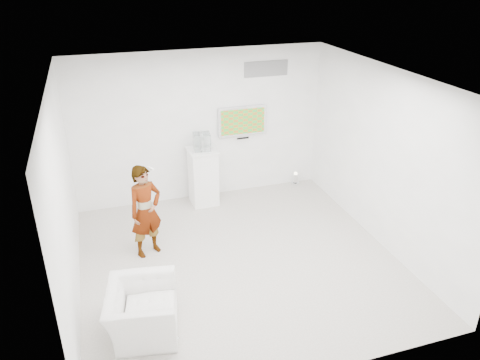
{
  "coord_description": "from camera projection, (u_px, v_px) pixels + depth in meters",
  "views": [
    {
      "loc": [
        -1.93,
        -6.08,
        4.47
      ],
      "look_at": [
        0.21,
        0.6,
        1.16
      ],
      "focal_mm": 35.0,
      "sensor_mm": 36.0,
      "label": 1
    }
  ],
  "objects": [
    {
      "name": "armchair",
      "position": [
        142.0,
        311.0,
        6.1
      ],
      "size": [
        1.05,
        1.15,
        0.66
      ],
      "primitive_type": "imported",
      "rotation": [
        0.0,
        0.0,
        1.39
      ],
      "color": "white",
      "rests_on": "room"
    },
    {
      "name": "room",
      "position": [
        239.0,
        178.0,
        7.04
      ],
      "size": [
        5.01,
        5.01,
        3.0
      ],
      "color": "beige",
      "rests_on": "ground"
    },
    {
      "name": "floor_uplight",
      "position": [
        295.0,
        179.0,
        10.21
      ],
      "size": [
        0.19,
        0.19,
        0.29
      ],
      "primitive_type": "cylinder",
      "rotation": [
        0.0,
        0.0,
        0.05
      ],
      "color": "white",
      "rests_on": "room"
    },
    {
      "name": "console",
      "position": [
        202.0,
        144.0,
        8.98
      ],
      "size": [
        0.06,
        0.16,
        0.22
      ],
      "primitive_type": "cube",
      "rotation": [
        0.0,
        0.0,
        -0.07
      ],
      "color": "white",
      "rests_on": "pedestal"
    },
    {
      "name": "person",
      "position": [
        146.0,
        211.0,
        7.56
      ],
      "size": [
        0.68,
        0.58,
        1.58
      ],
      "primitive_type": "imported",
      "rotation": [
        0.0,
        0.0,
        0.43
      ],
      "color": "white",
      "rests_on": "room"
    },
    {
      "name": "wii_remote",
      "position": [
        151.0,
        169.0,
        7.55
      ],
      "size": [
        0.1,
        0.14,
        0.04
      ],
      "primitive_type": "cube",
      "rotation": [
        0.0,
        0.0,
        0.52
      ],
      "color": "white",
      "rests_on": "person"
    },
    {
      "name": "logo_decal",
      "position": [
        266.0,
        69.0,
        9.11
      ],
      "size": [
        0.9,
        0.02,
        0.3
      ],
      "primitive_type": "cube",
      "color": "slate",
      "rests_on": "room"
    },
    {
      "name": "tv",
      "position": [
        242.0,
        121.0,
        9.36
      ],
      "size": [
        1.0,
        0.08,
        0.6
      ],
      "primitive_type": "cube",
      "color": "silver",
      "rests_on": "room"
    },
    {
      "name": "pedestal",
      "position": [
        203.0,
        177.0,
        9.27
      ],
      "size": [
        0.58,
        0.58,
        1.15
      ],
      "primitive_type": "cube",
      "rotation": [
        0.0,
        0.0,
        0.04
      ],
      "color": "white",
      "rests_on": "room"
    },
    {
      "name": "vitrine",
      "position": [
        202.0,
        142.0,
        8.96
      ],
      "size": [
        0.36,
        0.36,
        0.32
      ],
      "primitive_type": "cube",
      "rotation": [
        0.0,
        0.0,
        -0.13
      ],
      "color": "white",
      "rests_on": "pedestal"
    }
  ]
}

